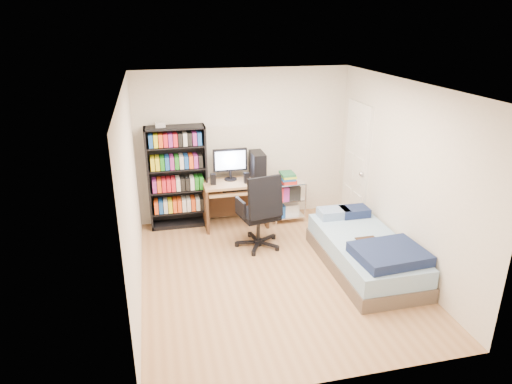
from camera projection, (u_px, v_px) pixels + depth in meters
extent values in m
cube|color=#AC7F56|center=(274.00, 275.00, 6.16)|extent=(3.50, 4.00, 0.04)
cube|color=white|center=(278.00, 84.00, 5.24)|extent=(3.50, 4.00, 0.04)
cube|color=beige|center=(243.00, 145.00, 7.54)|extent=(3.50, 0.04, 2.50)
cube|color=beige|center=(339.00, 268.00, 3.87)|extent=(3.50, 0.04, 2.50)
cube|color=beige|center=(130.00, 199.00, 5.33)|extent=(0.04, 4.00, 2.50)
cube|color=beige|center=(404.00, 176.00, 6.08)|extent=(0.04, 4.00, 2.50)
cube|color=black|center=(178.00, 178.00, 7.29)|extent=(0.94, 0.31, 1.67)
cube|color=black|center=(180.00, 211.00, 7.49)|extent=(0.87, 0.29, 0.02)
cube|color=red|center=(179.00, 204.00, 7.44)|extent=(0.81, 0.25, 0.20)
cube|color=black|center=(178.00, 190.00, 7.36)|extent=(0.87, 0.29, 0.02)
cube|color=#184EAB|center=(178.00, 183.00, 7.31)|extent=(0.81, 0.25, 0.20)
cube|color=black|center=(177.00, 168.00, 7.23)|extent=(0.87, 0.29, 0.02)
cube|color=yellow|center=(176.00, 161.00, 7.18)|extent=(0.81, 0.25, 0.20)
cube|color=black|center=(175.00, 146.00, 7.10)|extent=(0.87, 0.29, 0.02)
cube|color=#1A7B1E|center=(175.00, 139.00, 7.05)|extent=(0.81, 0.25, 0.20)
cube|color=silver|center=(160.00, 125.00, 6.93)|extent=(0.15, 0.13, 0.07)
cube|color=#A17D53|center=(235.00, 183.00, 7.33)|extent=(1.02, 0.56, 0.04)
cube|color=#36251D|center=(206.00, 207.00, 7.37)|extent=(0.04, 0.56, 0.72)
cube|color=#36251D|center=(264.00, 202.00, 7.57)|extent=(0.04, 0.56, 0.72)
cube|color=#36251D|center=(232.00, 198.00, 7.70)|extent=(0.97, 0.03, 0.66)
cube|color=#A17D53|center=(236.00, 190.00, 7.30)|extent=(0.91, 0.46, 0.03)
cube|color=black|center=(236.00, 189.00, 7.27)|extent=(0.45, 0.15, 0.03)
cube|color=black|center=(230.00, 160.00, 7.30)|extent=(0.55, 0.05, 0.37)
cube|color=#CCDFFF|center=(230.00, 160.00, 7.27)|extent=(0.49, 0.01, 0.30)
cube|color=black|center=(257.00, 166.00, 7.37)|extent=(0.20, 0.43, 0.45)
cube|color=black|center=(213.00, 179.00, 7.17)|extent=(0.08, 0.08, 0.17)
cube|color=black|center=(247.00, 178.00, 7.24)|extent=(0.08, 0.08, 0.17)
cylinder|color=black|center=(258.00, 228.00, 6.81)|extent=(0.05, 0.05, 0.41)
cube|color=black|center=(258.00, 214.00, 6.73)|extent=(0.61, 0.61, 0.09)
cube|color=black|center=(265.00, 198.00, 6.40)|extent=(0.52, 0.25, 0.60)
cube|color=black|center=(240.00, 207.00, 6.57)|extent=(0.10, 0.33, 0.24)
cube|color=black|center=(276.00, 201.00, 6.78)|extent=(0.10, 0.33, 0.24)
cylinder|color=white|center=(276.00, 206.00, 7.43)|extent=(0.02, 0.02, 0.69)
cylinder|color=white|center=(306.00, 203.00, 7.55)|extent=(0.02, 0.02, 0.69)
cylinder|color=white|center=(270.00, 199.00, 7.75)|extent=(0.02, 0.02, 0.69)
cylinder|color=white|center=(298.00, 196.00, 7.87)|extent=(0.02, 0.02, 0.69)
cube|color=white|center=(287.00, 214.00, 7.74)|extent=(0.51, 0.37, 0.02)
cube|color=white|center=(288.00, 198.00, 7.64)|extent=(0.51, 0.37, 0.02)
cube|color=white|center=(288.00, 182.00, 7.53)|extent=(0.51, 0.37, 0.02)
cube|color=#AD2118|center=(288.00, 177.00, 7.50)|extent=(0.23, 0.28, 0.16)
cube|color=brown|center=(364.00, 261.00, 6.26)|extent=(0.99, 1.98, 0.20)
cube|color=#86A7C8|center=(365.00, 247.00, 6.18)|extent=(0.95, 1.94, 0.24)
cube|color=#162145|center=(390.00, 254.00, 5.64)|extent=(0.89, 0.75, 0.14)
cube|color=#A5CAE9|center=(333.00, 213.00, 6.81)|extent=(0.45, 0.30, 0.13)
cube|color=#162145|center=(354.00, 212.00, 6.86)|extent=(0.42, 0.30, 0.13)
cube|color=#3E2313|center=(368.00, 240.00, 6.09)|extent=(0.28, 0.22, 0.02)
cube|color=white|center=(356.00, 165.00, 7.38)|extent=(0.05, 0.80, 2.00)
sphere|color=silver|center=(361.00, 174.00, 7.10)|extent=(0.08, 0.08, 0.08)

